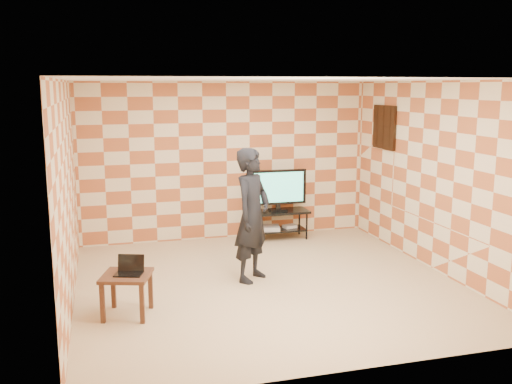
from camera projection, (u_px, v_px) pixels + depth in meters
The scene contains 14 objects.
floor at pixel (268, 283), 7.69m from camera, with size 5.00×5.00×0.00m, color tan.
wall_back at pixel (227, 161), 9.81m from camera, with size 5.00×0.02×2.70m, color beige.
wall_front at pixel (348, 232), 5.07m from camera, with size 5.00×0.02×2.70m, color beige.
wall_left at pixel (67, 195), 6.79m from camera, with size 0.02×5.00×2.70m, color beige.
wall_right at pixel (437, 177), 8.09m from camera, with size 0.02×5.00×2.70m, color beige.
ceiling at pixel (269, 80), 7.19m from camera, with size 5.00×5.00×0.02m, color white.
wall_art at pixel (384, 127), 9.45m from camera, with size 0.04×0.72×0.72m.
tv_stand at pixel (278, 218), 9.89m from camera, with size 1.05×0.47×0.50m.
tv at pixel (278, 188), 9.79m from camera, with size 0.99×0.19×0.72m.
dvd_player at pixel (267, 228), 9.84m from camera, with size 0.43×0.31×0.07m, color #ACACAE.
game_console at pixel (290, 226), 10.00m from camera, with size 0.22×0.16×0.05m, color silver.
side_table at pixel (127, 281), 6.56m from camera, with size 0.67×0.67×0.50m.
laptop at pixel (130, 269), 6.56m from camera, with size 0.37×0.33×0.21m.
person at pixel (252, 215), 7.69m from camera, with size 0.66×0.43×1.82m, color black.
Camera 1 is at (-2.10, -7.03, 2.63)m, focal length 40.00 mm.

